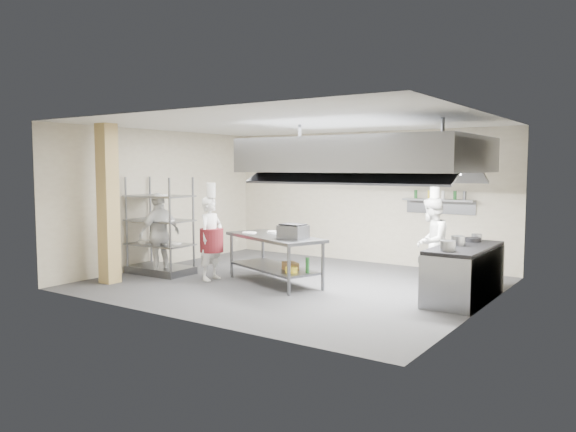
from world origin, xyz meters
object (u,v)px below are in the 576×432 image
Objects in this scene: cooking_range at (464,275)px; stockpot at (458,241)px; pass_rack at (160,226)px; chef_line at (431,242)px; griddle at (293,232)px; island at (275,259)px; chef_head at (211,239)px; chef_plating at (160,234)px.

cooking_range is 0.57m from stockpot.
chef_line is at bearing 18.80° from pass_rack.
stockpot is (2.73, 0.81, -0.05)m from griddle.
pass_rack reaches higher than island.
cooking_range is 1.22× the size of chef_line.
chef_head is at bearing -66.16° from chef_line.
cooking_range is 4.72m from chef_head.
island is 4.48× the size of griddle.
chef_line is at bearing 116.88° from chef_plating.
island is 9.39× the size of stockpot.
chef_line reaches higher than cooking_range.
pass_rack reaches higher than griddle.
chef_line is at bearing 139.29° from cooking_range.
griddle is (-2.02, -1.54, 0.21)m from chef_line.
chef_line is 3.42× the size of griddle.
chef_line is at bearing 49.83° from island.
chef_line is (3.74, 1.82, 0.01)m from chef_head.
chef_plating is (-2.36, -0.69, 0.39)m from island.
chef_plating reaches higher than cooking_range.
island is 1.33× the size of chef_head.
chef_line reaches higher than griddle.
chef_head is at bearing 106.95° from chef_plating.
chef_plating is (0.16, -0.17, -0.15)m from pass_rack.
cooking_range is 3.02m from griddle.
chef_head is (1.31, 0.10, -0.18)m from pass_rack.
cooking_range is 4.17× the size of griddle.
stockpot is at bearing -170.66° from cooking_range.
chef_plating reaches higher than island.
chef_plating reaches higher than stockpot.
chef_head is 4.16m from chef_line.
island is at bearing -63.08° from chef_line.
cooking_range is 1.19× the size of chef_plating.
pass_rack is 0.28m from chef_plating.
stockpot is at bearing 107.41° from chef_plating.
chef_head is at bearing 2.51° from pass_rack.
pass_rack reaches higher than chef_line.
chef_line is 0.98× the size of chef_plating.
griddle is at bearing -163.72° from cooking_range.
griddle is at bearing 5.17° from pass_rack.
griddle is at bearing 104.56° from chef_plating.
chef_plating is at bearing -166.46° from cooking_range.
pass_rack is 8.67× the size of stockpot.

